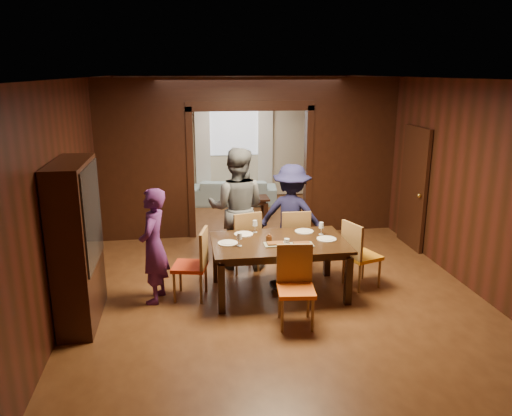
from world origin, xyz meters
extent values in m
plane|color=#542E17|center=(0.00, 0.00, 0.00)|extent=(9.00, 9.00, 0.00)
cube|color=silver|center=(0.00, 0.00, 2.90)|extent=(5.50, 9.00, 0.02)
cube|color=black|center=(0.00, 4.50, 1.45)|extent=(5.50, 0.02, 2.90)
cube|color=black|center=(-2.75, 0.00, 1.45)|extent=(0.02, 9.00, 2.90)
cube|color=black|center=(2.75, 0.00, 1.45)|extent=(0.02, 9.00, 2.90)
cube|color=black|center=(-1.93, 1.60, 1.20)|extent=(1.65, 0.15, 2.40)
cube|color=black|center=(1.93, 1.60, 1.20)|extent=(1.65, 0.15, 2.40)
cube|color=black|center=(0.00, 1.60, 2.65)|extent=(5.50, 0.15, 0.50)
cube|color=beige|center=(0.00, 4.47, 1.45)|extent=(5.40, 0.04, 2.85)
imported|color=#512060|center=(-1.66, -1.08, 0.78)|extent=(0.49, 0.64, 1.55)
imported|color=#515358|center=(-0.43, -0.01, 0.95)|extent=(1.07, 0.93, 1.89)
imported|color=#18183C|center=(0.42, -0.07, 0.81)|extent=(1.21, 0.98, 1.62)
imported|color=#9BBCCB|center=(-0.08, 3.85, 0.29)|extent=(2.06, 1.01, 0.58)
imported|color=black|center=(0.08, -0.99, 0.80)|extent=(0.33, 0.33, 0.08)
cube|color=black|center=(0.03, -1.09, 0.38)|extent=(1.83, 1.14, 0.76)
cube|color=black|center=(0.15, 2.78, 0.20)|extent=(0.80, 0.50, 0.40)
cube|color=black|center=(-2.53, -1.50, 1.00)|extent=(0.40, 1.20, 2.00)
cube|color=black|center=(2.70, 0.50, 1.05)|extent=(0.06, 0.90, 2.10)
cube|color=silver|center=(0.00, 4.44, 1.70)|extent=(1.20, 0.03, 1.30)
cube|color=white|center=(-0.75, 4.40, 1.25)|extent=(0.35, 0.06, 2.40)
cube|color=white|center=(0.75, 4.40, 1.25)|extent=(0.35, 0.06, 2.40)
cylinder|color=silver|center=(-0.68, -1.08, 0.77)|extent=(0.27, 0.27, 0.01)
cylinder|color=white|center=(-0.42, -0.73, 0.77)|extent=(0.27, 0.27, 0.01)
cylinder|color=silver|center=(0.46, -0.74, 0.77)|extent=(0.27, 0.27, 0.01)
cylinder|color=silver|center=(0.69, -1.11, 0.77)|extent=(0.27, 0.27, 0.01)
cylinder|color=white|center=(0.06, -1.47, 0.77)|extent=(0.27, 0.27, 0.01)
cube|color=gray|center=(-0.05, -1.24, 0.78)|extent=(0.30, 0.20, 0.04)
cube|color=gray|center=(0.29, -1.30, 0.78)|extent=(0.30, 0.20, 0.04)
cylinder|color=white|center=(0.06, -1.41, 0.83)|extent=(0.07, 0.07, 0.14)
camera|label=1|loc=(-1.23, -7.40, 3.00)|focal=35.00mm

